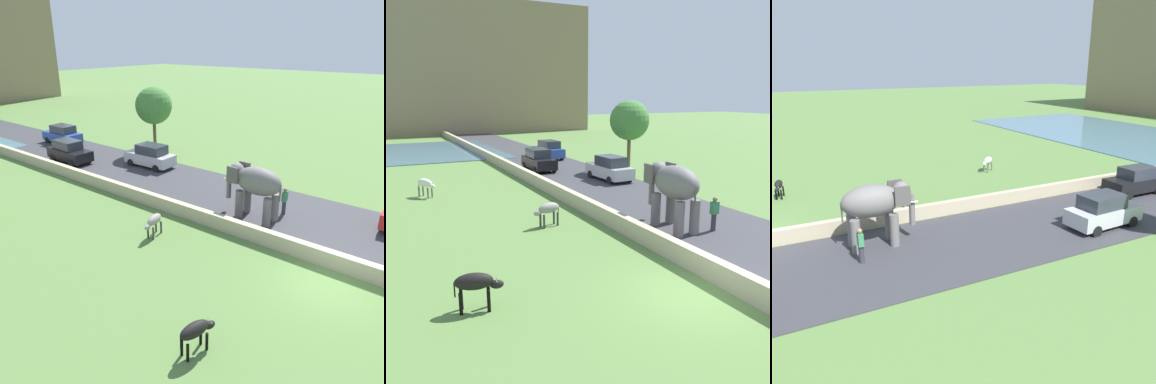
{
  "view_description": "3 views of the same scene",
  "coord_description": "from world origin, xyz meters",
  "views": [
    {
      "loc": [
        -13.74,
        -3.7,
        9.25
      ],
      "look_at": [
        1.46,
        8.3,
        1.5
      ],
      "focal_mm": 35.57,
      "sensor_mm": 36.0,
      "label": 1
    },
    {
      "loc": [
        -8.52,
        -9.04,
        6.03
      ],
      "look_at": [
        -0.37,
        7.52,
        1.73
      ],
      "focal_mm": 39.04,
      "sensor_mm": 36.0,
      "label": 2
    },
    {
      "loc": [
        20.8,
        0.96,
        8.2
      ],
      "look_at": [
        1.72,
        10.92,
        1.36
      ],
      "focal_mm": 38.37,
      "sensor_mm": 36.0,
      "label": 3
    }
  ],
  "objects": [
    {
      "name": "lake",
      "position": [
        -14.0,
        38.9,
        0.04
      ],
      "size": [
        36.0,
        18.0,
        0.08
      ],
      "primitive_type": "cube",
      "color": "slate",
      "rests_on": "ground"
    },
    {
      "name": "cow_grey",
      "position": [
        -1.5,
        8.4,
        0.84
      ],
      "size": [
        1.42,
        0.66,
        1.15
      ],
      "color": "gray",
      "rests_on": "ground"
    },
    {
      "name": "car_silver",
      "position": [
        6.58,
        16.45,
        0.9
      ],
      "size": [
        1.93,
        4.07,
        1.8
      ],
      "color": "#B7B7BC",
      "rests_on": "ground"
    },
    {
      "name": "cow_white",
      "position": [
        -5.93,
        16.99,
        0.84
      ],
      "size": [
        1.06,
        1.33,
        1.15
      ],
      "color": "silver",
      "rests_on": "ground"
    },
    {
      "name": "cow_black",
      "position": [
        -6.3,
        2.02,
        0.84
      ],
      "size": [
        1.42,
        0.68,
        1.15
      ],
      "color": "black",
      "rests_on": "ground"
    },
    {
      "name": "road_surface",
      "position": [
        5.0,
        20.0,
        0.03
      ],
      "size": [
        7.0,
        120.0,
        0.06
      ],
      "primitive_type": "cube",
      "color": "#38383D",
      "rests_on": "ground"
    },
    {
      "name": "elephant",
      "position": [
        3.43,
        5.54,
        2.04
      ],
      "size": [
        1.51,
        3.49,
        2.99
      ],
      "color": "slate",
      "rests_on": "ground"
    },
    {
      "name": "barrier_wall",
      "position": [
        1.2,
        18.0,
        0.39
      ],
      "size": [
        0.4,
        110.0,
        0.78
      ],
      "primitive_type": "cube",
      "color": "tan",
      "rests_on": "ground"
    },
    {
      "name": "person_beside_elephant",
      "position": [
        4.89,
        4.38,
        0.87
      ],
      "size": [
        0.36,
        0.22,
        1.63
      ],
      "color": "#33333D",
      "rests_on": "ground"
    },
    {
      "name": "car_black",
      "position": [
        3.43,
        22.47,
        0.9
      ],
      "size": [
        1.85,
        4.03,
        1.8
      ],
      "color": "black",
      "rests_on": "ground"
    }
  ]
}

